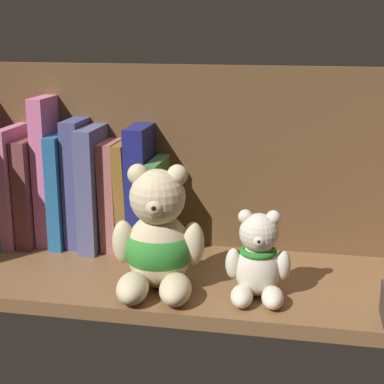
% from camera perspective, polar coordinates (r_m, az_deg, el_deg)
% --- Properties ---
extents(shelf_board, '(0.78, 0.25, 0.02)m').
position_cam_1_polar(shelf_board, '(0.90, -0.26, -8.32)').
color(shelf_board, brown).
rests_on(shelf_board, ground).
extents(shelf_back_panel, '(0.80, 0.01, 0.31)m').
position_cam_1_polar(shelf_back_panel, '(0.98, 1.23, 2.61)').
color(shelf_back_panel, brown).
rests_on(shelf_back_panel, ground).
extents(book_1, '(0.04, 0.14, 0.16)m').
position_cam_1_polar(book_1, '(1.07, -16.64, 0.04)').
color(book_1, '#267ED0').
rests_on(book_1, shelf_board).
extents(book_2, '(0.02, 0.15, 0.20)m').
position_cam_1_polar(book_2, '(1.05, -15.46, 0.87)').
color(book_2, '#B96A90').
rests_on(book_2, shelf_board).
extents(book_3, '(0.02, 0.13, 0.18)m').
position_cam_1_polar(book_3, '(1.05, -14.30, 0.31)').
color(book_3, brown).
rests_on(book_3, shelf_board).
extents(book_4, '(0.02, 0.09, 0.24)m').
position_cam_1_polar(book_4, '(1.03, -13.09, 1.99)').
color(book_4, '#D06699').
rests_on(book_4, shelf_board).
extents(book_5, '(0.02, 0.11, 0.18)m').
position_cam_1_polar(book_5, '(1.03, -11.73, 0.38)').
color(book_5, '#21598D').
rests_on(book_5, shelf_board).
extents(book_6, '(0.03, 0.09, 0.21)m').
position_cam_1_polar(book_6, '(1.01, -10.38, 0.93)').
color(book_6, '#424477').
rests_on(book_6, shelf_board).
extents(book_7, '(0.03, 0.13, 0.20)m').
position_cam_1_polar(book_7, '(1.00, -8.78, 0.60)').
color(book_7, '#50527E').
rests_on(book_7, shelf_board).
extents(book_8, '(0.03, 0.09, 0.18)m').
position_cam_1_polar(book_8, '(1.00, -7.23, -0.12)').
color(book_8, '#A25A5A').
rests_on(book_8, shelf_board).
extents(book_9, '(0.02, 0.10, 0.17)m').
position_cam_1_polar(book_9, '(0.99, -5.96, -0.22)').
color(book_9, brown).
rests_on(book_9, shelf_board).
extents(book_10, '(0.03, 0.12, 0.20)m').
position_cam_1_polar(book_10, '(0.98, -4.50, 0.47)').
color(book_10, navy).
rests_on(book_10, shelf_board).
extents(book_11, '(0.02, 0.14, 0.15)m').
position_cam_1_polar(book_11, '(0.98, -2.91, -1.03)').
color(book_11, '#487A47').
rests_on(book_11, shelf_board).
extents(teddy_bear_larger, '(0.13, 0.14, 0.17)m').
position_cam_1_polar(teddy_bear_larger, '(0.83, -3.18, -4.62)').
color(teddy_bear_larger, beige).
rests_on(teddy_bear_larger, shelf_board).
extents(teddy_bear_smaller, '(0.09, 0.09, 0.12)m').
position_cam_1_polar(teddy_bear_smaller, '(0.82, 6.17, -6.41)').
color(teddy_bear_smaller, beige).
rests_on(teddy_bear_smaller, shelf_board).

